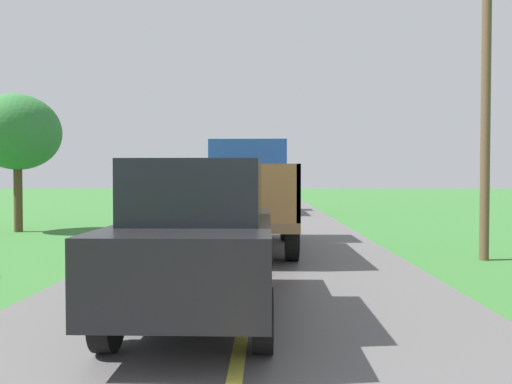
{
  "coord_description": "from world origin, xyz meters",
  "views": [
    {
      "loc": [
        0.28,
        0.17,
        1.77
      ],
      "look_at": [
        -0.09,
        15.34,
        1.4
      ],
      "focal_mm": 33.28,
      "sensor_mm": 36.0,
      "label": 1
    }
  ],
  "objects_px": {
    "banana_truck_near": "(247,192)",
    "utility_pole_roadside": "(486,88)",
    "following_car": "(202,237)",
    "banana_truck_far": "(258,186)",
    "roadside_tree_mid_right": "(17,133)"
  },
  "relations": [
    {
      "from": "banana_truck_near",
      "to": "banana_truck_far",
      "type": "relative_size",
      "value": 1.0
    },
    {
      "from": "roadside_tree_mid_right",
      "to": "following_car",
      "type": "xyz_separation_m",
      "value": [
        7.77,
        -10.25,
        -2.34
      ]
    },
    {
      "from": "utility_pole_roadside",
      "to": "roadside_tree_mid_right",
      "type": "height_order",
      "value": "utility_pole_roadside"
    },
    {
      "from": "utility_pole_roadside",
      "to": "roadside_tree_mid_right",
      "type": "xyz_separation_m",
      "value": [
        -13.4,
        5.47,
        -0.39
      ]
    },
    {
      "from": "banana_truck_near",
      "to": "utility_pole_roadside",
      "type": "xyz_separation_m",
      "value": [
        5.37,
        -1.91,
        2.33
      ]
    },
    {
      "from": "banana_truck_near",
      "to": "roadside_tree_mid_right",
      "type": "bearing_deg",
      "value": 156.16
    },
    {
      "from": "banana_truck_near",
      "to": "utility_pole_roadside",
      "type": "relative_size",
      "value": 0.82
    },
    {
      "from": "banana_truck_far",
      "to": "utility_pole_roadside",
      "type": "bearing_deg",
      "value": -70.74
    },
    {
      "from": "utility_pole_roadside",
      "to": "following_car",
      "type": "distance_m",
      "value": 7.87
    },
    {
      "from": "roadside_tree_mid_right",
      "to": "following_car",
      "type": "distance_m",
      "value": 13.07
    },
    {
      "from": "banana_truck_near",
      "to": "roadside_tree_mid_right",
      "type": "relative_size",
      "value": 1.23
    },
    {
      "from": "banana_truck_near",
      "to": "following_car",
      "type": "height_order",
      "value": "banana_truck_near"
    },
    {
      "from": "roadside_tree_mid_right",
      "to": "utility_pole_roadside",
      "type": "bearing_deg",
      "value": -22.19
    },
    {
      "from": "banana_truck_far",
      "to": "following_car",
      "type": "relative_size",
      "value": 1.42
    },
    {
      "from": "banana_truck_near",
      "to": "following_car",
      "type": "relative_size",
      "value": 1.42
    }
  ]
}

